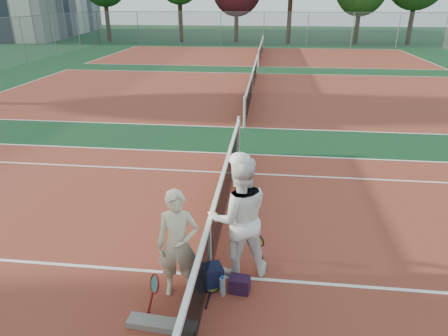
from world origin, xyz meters
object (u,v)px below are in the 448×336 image
object	(u,v)px
net_main	(210,249)
sports_bag_navy	(209,276)
sports_bag_purple	(239,285)
player_b	(239,217)
water_bottle	(223,287)
racket_red	(155,293)
player_a	(178,245)
racket_spare	(212,287)
racket_black_held	(258,248)

from	to	relation	value
net_main	sports_bag_navy	distance (m)	0.41
sports_bag_purple	net_main	bearing A→B (deg)	147.74
player_b	water_bottle	world-z (taller)	player_b
racket_red	sports_bag_purple	bearing A→B (deg)	-16.28
player_a	sports_bag_navy	distance (m)	0.81
net_main	racket_spare	world-z (taller)	net_main
player_b	sports_bag_navy	size ratio (longest dim) A/B	4.76
player_b	racket_black_held	xyz separation A→B (m)	(0.30, 0.25, -0.70)
player_a	sports_bag_purple	bearing A→B (deg)	-0.99
net_main	sports_bag_purple	size ratio (longest dim) A/B	35.49
racket_spare	racket_black_held	bearing A→B (deg)	-40.21
sports_bag_purple	water_bottle	world-z (taller)	water_bottle
net_main	sports_bag_purple	xyz separation A→B (m)	(0.49, -0.31, -0.38)
player_b	sports_bag_navy	xyz separation A→B (m)	(-0.43, -0.40, -0.83)
racket_spare	sports_bag_purple	size ratio (longest dim) A/B	1.94
net_main	racket_red	bearing A→B (deg)	-127.65
net_main	sports_bag_purple	distance (m)	0.70
racket_red	racket_spare	size ratio (longest dim) A/B	0.98
player_a	racket_black_held	xyz separation A→B (m)	(1.13, 0.85, -0.55)
player_a	player_b	size ratio (longest dim) A/B	0.85
net_main	sports_bag_navy	world-z (taller)	net_main
net_main	water_bottle	size ratio (longest dim) A/B	36.60
player_a	racket_red	xyz separation A→B (m)	(-0.25, -0.42, -0.55)
net_main	player_a	xyz separation A→B (m)	(-0.39, -0.42, 0.33)
net_main	player_b	size ratio (longest dim) A/B	5.52
water_bottle	racket_spare	bearing A→B (deg)	141.71
racket_spare	water_bottle	bearing A→B (deg)	-125.54
racket_black_held	water_bottle	world-z (taller)	racket_black_held
racket_red	sports_bag_navy	bearing A→B (deg)	2.42
player_a	racket_spare	size ratio (longest dim) A/B	2.80
player_b	water_bottle	bearing A→B (deg)	56.47
player_b	racket_black_held	bearing A→B (deg)	-156.78
player_b	racket_red	world-z (taller)	player_b
sports_bag_purple	sports_bag_navy	bearing A→B (deg)	168.73
player_a	racket_red	size ratio (longest dim) A/B	2.87
player_a	player_b	world-z (taller)	player_b
water_bottle	player_a	bearing A→B (deg)	179.93
racket_black_held	sports_bag_purple	size ratio (longest dim) A/B	1.89
player_a	racket_red	bearing A→B (deg)	-129.11
player_b	sports_bag_purple	world-z (taller)	player_b
racket_red	net_main	bearing A→B (deg)	11.40
net_main	player_b	xyz separation A→B (m)	(0.44, 0.18, 0.48)
player_b	water_bottle	xyz separation A→B (m)	(-0.19, -0.60, -0.84)
racket_black_held	sports_bag_navy	distance (m)	0.99
net_main	sports_bag_navy	bearing A→B (deg)	-87.02
racket_spare	sports_bag_navy	distance (m)	0.17
racket_black_held	player_b	bearing A→B (deg)	-9.83
player_a	racket_black_held	size ratio (longest dim) A/B	2.87
water_bottle	sports_bag_purple	bearing A→B (deg)	23.77
player_a	racket_spare	world-z (taller)	player_a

